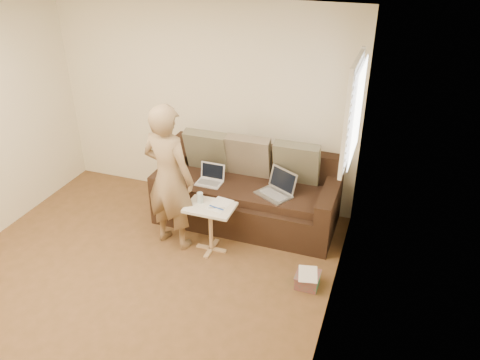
{
  "coord_description": "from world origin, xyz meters",
  "views": [
    {
      "loc": [
        2.36,
        -3.02,
        3.35
      ],
      "look_at": [
        0.8,
        1.4,
        0.78
      ],
      "focal_mm": 35.54,
      "sensor_mm": 36.0,
      "label": 1
    }
  ],
  "objects_px": {
    "drinking_glass": "(200,198)",
    "laptop_silver": "(273,195)",
    "sofa": "(247,191)",
    "person": "(169,178)",
    "laptop_white": "(209,184)",
    "striped_box": "(307,280)",
    "side_table": "(211,228)"
  },
  "relations": [
    {
      "from": "laptop_white",
      "to": "striped_box",
      "type": "height_order",
      "value": "laptop_white"
    },
    {
      "from": "sofa",
      "to": "laptop_white",
      "type": "bearing_deg",
      "value": -161.77
    },
    {
      "from": "striped_box",
      "to": "sofa",
      "type": "bearing_deg",
      "value": 135.82
    },
    {
      "from": "person",
      "to": "striped_box",
      "type": "height_order",
      "value": "person"
    },
    {
      "from": "sofa",
      "to": "laptop_silver",
      "type": "height_order",
      "value": "sofa"
    },
    {
      "from": "sofa",
      "to": "laptop_silver",
      "type": "relative_size",
      "value": 5.5
    },
    {
      "from": "laptop_silver",
      "to": "drinking_glass",
      "type": "distance_m",
      "value": 0.88
    },
    {
      "from": "person",
      "to": "drinking_glass",
      "type": "xyz_separation_m",
      "value": [
        0.34,
        0.05,
        -0.22
      ]
    },
    {
      "from": "sofa",
      "to": "drinking_glass",
      "type": "xyz_separation_m",
      "value": [
        -0.32,
        -0.68,
        0.22
      ]
    },
    {
      "from": "striped_box",
      "to": "laptop_white",
      "type": "bearing_deg",
      "value": 150.25
    },
    {
      "from": "side_table",
      "to": "laptop_silver",
      "type": "bearing_deg",
      "value": 44.91
    },
    {
      "from": "laptop_white",
      "to": "laptop_silver",
      "type": "bearing_deg",
      "value": 0.25
    },
    {
      "from": "person",
      "to": "sofa",
      "type": "bearing_deg",
      "value": -122.16
    },
    {
      "from": "laptop_silver",
      "to": "striped_box",
      "type": "relative_size",
      "value": 1.62
    },
    {
      "from": "drinking_glass",
      "to": "striped_box",
      "type": "distance_m",
      "value": 1.46
    },
    {
      "from": "laptop_silver",
      "to": "side_table",
      "type": "distance_m",
      "value": 0.83
    },
    {
      "from": "laptop_silver",
      "to": "laptop_white",
      "type": "xyz_separation_m",
      "value": [
        -0.82,
        0.01,
        0.0
      ]
    },
    {
      "from": "sofa",
      "to": "laptop_white",
      "type": "relative_size",
      "value": 7.09
    },
    {
      "from": "striped_box",
      "to": "person",
      "type": "bearing_deg",
      "value": 171.79
    },
    {
      "from": "person",
      "to": "side_table",
      "type": "bearing_deg",
      "value": -168.8
    },
    {
      "from": "drinking_glass",
      "to": "laptop_white",
      "type": "bearing_deg",
      "value": 102.48
    },
    {
      "from": "laptop_silver",
      "to": "sofa",
      "type": "bearing_deg",
      "value": -172.69
    },
    {
      "from": "sofa",
      "to": "laptop_white",
      "type": "height_order",
      "value": "sofa"
    },
    {
      "from": "drinking_glass",
      "to": "laptop_silver",
      "type": "bearing_deg",
      "value": 36.64
    },
    {
      "from": "sofa",
      "to": "striped_box",
      "type": "height_order",
      "value": "sofa"
    },
    {
      "from": "laptop_silver",
      "to": "side_table",
      "type": "relative_size",
      "value": 0.68
    },
    {
      "from": "laptop_silver",
      "to": "person",
      "type": "relative_size",
      "value": 0.23
    },
    {
      "from": "drinking_glass",
      "to": "striped_box",
      "type": "bearing_deg",
      "value": -12.38
    },
    {
      "from": "sofa",
      "to": "laptop_white",
      "type": "xyz_separation_m",
      "value": [
        -0.44,
        -0.15,
        0.1
      ]
    },
    {
      "from": "drinking_glass",
      "to": "striped_box",
      "type": "relative_size",
      "value": 0.49
    },
    {
      "from": "drinking_glass",
      "to": "side_table",
      "type": "bearing_deg",
      "value": -17.43
    },
    {
      "from": "sofa",
      "to": "person",
      "type": "height_order",
      "value": "person"
    }
  ]
}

